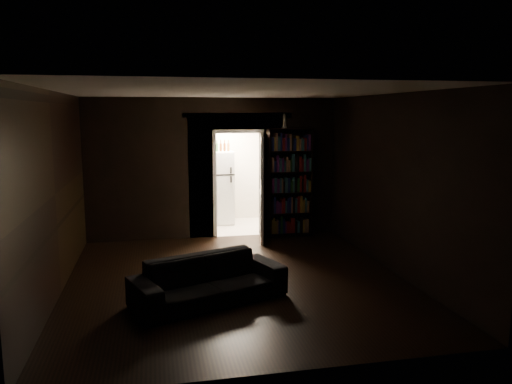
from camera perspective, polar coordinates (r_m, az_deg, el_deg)
ground at (r=7.64m, az=-2.22°, el=-10.08°), size 5.50×5.50×0.00m
room_walls at (r=8.31m, az=-3.58°, el=3.38°), size 5.02×5.61×2.84m
kitchen_alcove at (r=11.19m, az=-2.99°, el=2.40°), size 2.20×1.80×2.60m
sofa at (r=6.76m, az=-5.40°, el=-9.18°), size 2.22×1.54×0.78m
bookshelf at (r=10.13m, az=3.81°, el=1.07°), size 0.92×0.38×2.20m
refrigerator at (r=11.36m, az=-4.55°, el=0.53°), size 0.79×0.74×1.65m
door at (r=9.77m, az=0.65°, el=0.35°), size 0.21×0.84×2.05m
figurine at (r=9.96m, az=3.26°, el=8.11°), size 0.11×0.11×0.28m
bottles at (r=11.15m, az=-4.49°, el=5.30°), size 0.62×0.28×0.26m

